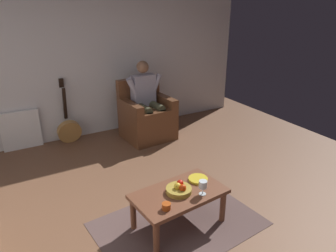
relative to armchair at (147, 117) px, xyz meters
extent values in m
plane|color=brown|center=(0.75, 2.21, -0.35)|extent=(6.75, 6.75, 0.00)
cube|color=silver|center=(0.75, -0.63, 1.02)|extent=(5.77, 0.06, 2.73)
cube|color=brown|center=(0.70, 2.16, -0.34)|extent=(1.71, 1.27, 0.01)
cube|color=brown|center=(0.00, 0.03, -0.13)|extent=(0.80, 0.75, 0.44)
cube|color=brown|center=(-0.01, 0.09, 0.14)|extent=(0.53, 0.61, 0.10)
cube|color=brown|center=(-0.31, 0.01, 0.21)|extent=(0.17, 0.71, 0.24)
cube|color=brown|center=(0.31, 0.05, 0.21)|extent=(0.17, 0.71, 0.24)
cube|color=brown|center=(0.02, -0.26, 0.35)|extent=(0.76, 0.17, 0.53)
cube|color=#9C99AB|center=(0.01, -0.09, 0.44)|extent=(0.39, 0.20, 0.51)
sphere|color=brown|center=(0.01, -0.09, 0.82)|extent=(0.19, 0.19, 0.19)
cylinder|color=#474831|center=(-0.12, 0.10, 0.20)|extent=(0.15, 0.40, 0.13)
cylinder|color=#474831|center=(-0.13, 0.30, -0.08)|extent=(0.12, 0.12, 0.54)
cylinder|color=#9C99AB|center=(-0.22, -0.05, 0.55)|extent=(0.21, 0.10, 0.29)
cylinder|color=#474831|center=(0.11, 0.12, 0.20)|extent=(0.15, 0.40, 0.13)
cylinder|color=#474831|center=(0.10, 0.31, -0.08)|extent=(0.12, 0.12, 0.54)
cylinder|color=#9C99AB|center=(0.22, -0.02, 0.55)|extent=(0.21, 0.10, 0.29)
cube|color=brown|center=(0.70, 2.16, 0.02)|extent=(0.96, 0.60, 0.04)
cylinder|color=brown|center=(0.27, 2.34, -0.17)|extent=(0.06, 0.06, 0.35)
cylinder|color=brown|center=(1.09, 2.41, -0.17)|extent=(0.06, 0.06, 0.35)
cylinder|color=brown|center=(0.31, 1.91, -0.17)|extent=(0.06, 0.06, 0.35)
cylinder|color=brown|center=(1.13, 1.99, -0.17)|extent=(0.06, 0.06, 0.35)
cylinder|color=#A9793F|center=(1.18, -0.42, -0.16)|extent=(0.37, 0.17, 0.38)
cylinder|color=black|center=(1.18, -0.37, -0.14)|extent=(0.10, 0.02, 0.10)
cube|color=black|center=(1.18, -0.51, 0.28)|extent=(0.05, 0.13, 0.53)
cube|color=black|center=(1.18, -0.57, 0.61)|extent=(0.07, 0.06, 0.14)
cube|color=white|center=(1.87, -0.56, -0.05)|extent=(0.56, 0.06, 0.60)
cylinder|color=silver|center=(0.52, 2.31, 0.05)|extent=(0.07, 0.07, 0.01)
cylinder|color=silver|center=(0.52, 2.31, 0.08)|extent=(0.01, 0.01, 0.07)
cylinder|color=silver|center=(0.52, 2.31, 0.15)|extent=(0.08, 0.08, 0.07)
cylinder|color=#590C19|center=(0.52, 2.31, 0.13)|extent=(0.07, 0.07, 0.03)
cylinder|color=olive|center=(0.70, 2.16, 0.07)|extent=(0.26, 0.26, 0.05)
sphere|color=gold|center=(0.72, 2.16, 0.11)|extent=(0.07, 0.07, 0.07)
sphere|color=#BC300A|center=(0.69, 2.21, 0.11)|extent=(0.07, 0.07, 0.07)
sphere|color=red|center=(0.67, 2.13, 0.11)|extent=(0.07, 0.07, 0.07)
cylinder|color=gold|center=(0.41, 2.07, 0.05)|extent=(0.21, 0.21, 0.02)
cylinder|color=#AE4817|center=(0.94, 2.33, 0.07)|extent=(0.08, 0.08, 0.06)
camera|label=1|loc=(2.09, 4.38, 1.81)|focal=33.44mm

